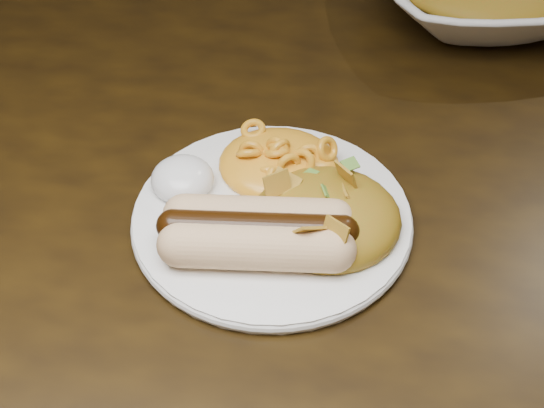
# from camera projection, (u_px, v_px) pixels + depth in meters

# --- Properties ---
(table) EXTENTS (1.60, 0.90, 0.75)m
(table) POSITION_uv_depth(u_px,v_px,m) (186.00, 184.00, 0.79)
(table) COLOR black
(table) RESTS_ON floor
(plate) EXTENTS (0.26, 0.26, 0.01)m
(plate) POSITION_uv_depth(u_px,v_px,m) (272.00, 219.00, 0.62)
(plate) COLOR white
(plate) RESTS_ON table
(hotdog) EXTENTS (0.12, 0.07, 0.03)m
(hotdog) POSITION_uv_depth(u_px,v_px,m) (258.00, 232.00, 0.58)
(hotdog) COLOR #E7BE8C
(hotdog) RESTS_ON plate
(mac_and_cheese) EXTENTS (0.10, 0.10, 0.04)m
(mac_and_cheese) POSITION_uv_depth(u_px,v_px,m) (279.00, 151.00, 0.64)
(mac_and_cheese) COLOR orange
(mac_and_cheese) RESTS_ON plate
(sour_cream) EXTENTS (0.05, 0.05, 0.03)m
(sour_cream) POSITION_uv_depth(u_px,v_px,m) (182.00, 173.00, 0.62)
(sour_cream) COLOR white
(sour_cream) RESTS_ON plate
(taco_salad) EXTENTS (0.11, 0.10, 0.05)m
(taco_salad) POSITION_uv_depth(u_px,v_px,m) (328.00, 207.00, 0.59)
(taco_salad) COLOR #C13C0C
(taco_salad) RESTS_ON plate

